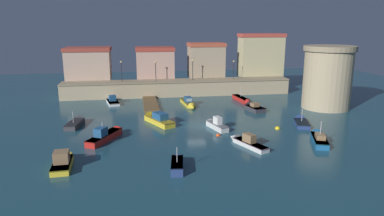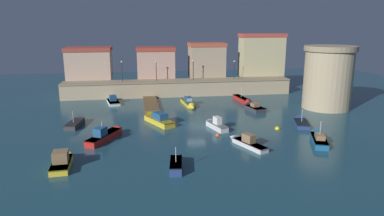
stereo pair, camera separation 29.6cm
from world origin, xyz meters
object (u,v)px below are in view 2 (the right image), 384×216
quay_lamp_0 (122,68)px  moored_boat_5 (301,122)px  moored_boat_6 (253,107)px  moored_boat_11 (176,163)px  moored_boat_7 (245,142)px  quay_lamp_1 (156,68)px  moored_boat_9 (243,100)px  quay_lamp_2 (193,67)px  mooring_buoy_0 (277,129)px  moored_boat_1 (107,134)px  fortress_tower (328,77)px  moored_boat_10 (215,124)px  moored_boat_3 (62,160)px  moored_boat_12 (77,122)px  mooring_buoy_1 (218,136)px  moored_boat_4 (156,119)px  moored_boat_8 (318,138)px  quay_lamp_3 (234,67)px  moored_boat_2 (189,103)px  moored_boat_0 (112,100)px

quay_lamp_0 → moored_boat_5: (24.77, -22.12, -5.14)m
moored_boat_6 → moored_boat_11: bearing=132.5°
moored_boat_7 → moored_boat_6: bearing=-44.2°
quay_lamp_1 → moored_boat_9: quay_lamp_1 is taller
quay_lamp_2 → mooring_buoy_0: 25.63m
moored_boat_1 → moored_boat_11: (7.23, -9.84, -0.09)m
fortress_tower → moored_boat_6: bearing=177.8°
moored_boat_1 → moored_boat_5: moored_boat_1 is taller
fortress_tower → moored_boat_10: 22.33m
moored_boat_10 → moored_boat_3: bearing=102.8°
moored_boat_12 → moored_boat_3: bearing=-167.5°
moored_boat_10 → moored_boat_11: (-6.49, -12.26, -0.06)m
fortress_tower → quay_lamp_0: bearing=157.0°
mooring_buoy_1 → moored_boat_7: bearing=-59.2°
moored_boat_4 → quay_lamp_2: bearing=-49.7°
moored_boat_8 → mooring_buoy_0: size_ratio=9.14×
moored_boat_9 → moored_boat_10: 16.76m
quay_lamp_3 → moored_boat_9: bearing=-92.4°
quay_lamp_0 → moored_boat_5: 33.60m
moored_boat_10 → moored_boat_12: size_ratio=0.93×
moored_boat_7 → mooring_buoy_1: moored_boat_7 is taller
quay_lamp_1 → moored_boat_9: size_ratio=0.53×
moored_boat_11 → moored_boat_6: bearing=-27.3°
mooring_buoy_0 → mooring_buoy_1: mooring_buoy_0 is taller
moored_boat_8 → mooring_buoy_1: size_ratio=10.97×
moored_boat_2 → moored_boat_8: size_ratio=1.12×
quay_lamp_0 → moored_boat_10: bearing=-60.2°
mooring_buoy_0 → moored_boat_2: bearing=122.6°
moored_boat_8 → quay_lamp_1: bearing=50.5°
quay_lamp_3 → moored_boat_11: 37.93m
quay_lamp_2 → moored_boat_11: quay_lamp_2 is taller
moored_boat_9 → quay_lamp_2: bearing=-141.8°
moored_boat_1 → moored_boat_12: bearing=61.8°
moored_boat_3 → moored_boat_4: moored_boat_3 is taller
moored_boat_8 → mooring_buoy_1: moored_boat_8 is taller
moored_boat_0 → moored_boat_9: 22.96m
moored_boat_1 → moored_boat_6: (21.80, 11.09, -0.11)m
quay_lamp_0 → moored_boat_0: 6.89m
moored_boat_0 → quay_lamp_0: bearing=-32.4°
quay_lamp_1 → moored_boat_2: size_ratio=0.52×
moored_boat_11 → quay_lamp_2: bearing=-4.1°
moored_boat_5 → moored_boat_8: (-1.31, -7.23, 0.13)m
moored_boat_5 → quay_lamp_0: bearing=65.6°
moored_boat_6 → moored_boat_5: bearing=-167.9°
moored_boat_3 → moored_boat_12: moored_boat_12 is taller
quay_lamp_2 → moored_boat_2: size_ratio=0.54×
moored_boat_5 → moored_boat_8: moored_boat_8 is taller
quay_lamp_3 → moored_boat_7: (-6.74, -29.29, -4.87)m
moored_boat_8 → mooring_buoy_0: moored_boat_8 is taller
moored_boat_4 → moored_boat_2: bearing=-58.7°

